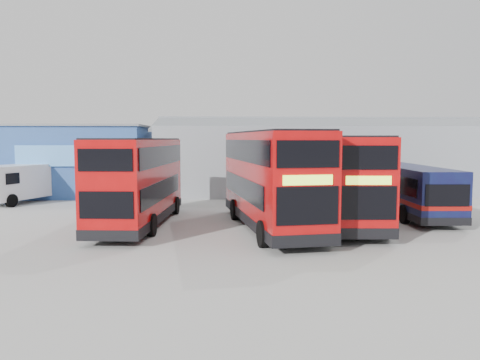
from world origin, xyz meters
TOP-DOWN VIEW (x-y plane):
  - ground_plane at (0.00, 0.00)m, footprint 120.00×120.00m
  - office_block at (-14.00, 17.99)m, footprint 12.30×8.32m
  - maintenance_shed at (8.00, 20.00)m, footprint 30.50×12.00m
  - double_decker_left at (-6.32, 4.61)m, footprint 3.18×9.97m
  - double_decker_centre at (-0.19, 3.54)m, footprint 3.95×10.80m
  - double_decker_right at (3.31, 4.57)m, footprint 2.94×10.16m
  - single_decker_blue at (7.66, 7.15)m, footprint 2.68×9.94m
  - panel_van at (-15.32, 13.12)m, footprint 4.26×6.02m

SIDE VIEW (x-z plane):
  - ground_plane at x=0.00m, z-range 0.00..0.00m
  - single_decker_blue at x=7.66m, z-range -0.01..2.66m
  - panel_van at x=-15.32m, z-range 0.14..2.60m
  - double_decker_left at x=-6.32m, z-range -0.01..4.14m
  - double_decker_right at x=3.31m, z-range -0.01..4.24m
  - double_decker_centre at x=-0.19m, z-range -0.01..4.46m
  - office_block at x=-14.00m, z-range 0.02..5.14m
  - maintenance_shed at x=8.00m, z-range -0.34..5.55m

